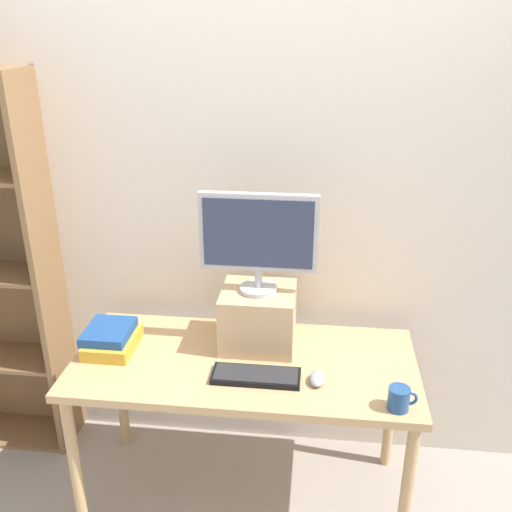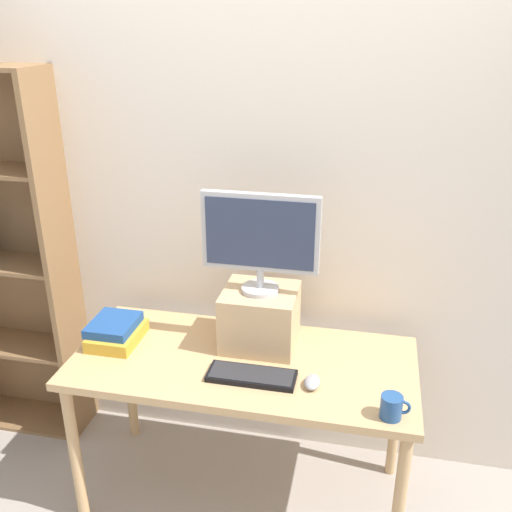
% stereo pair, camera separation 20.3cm
% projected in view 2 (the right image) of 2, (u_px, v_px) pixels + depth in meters
% --- Properties ---
extents(ground_plane, '(12.00, 12.00, 0.00)m').
position_uv_depth(ground_plane, '(244.00, 492.00, 2.78)').
color(ground_plane, '#9E9389').
extents(back_wall, '(7.00, 0.08, 2.60)m').
position_uv_depth(back_wall, '(265.00, 209.00, 2.69)').
color(back_wall, beige).
rests_on(back_wall, ground_plane).
extents(desk, '(1.49, 0.68, 0.77)m').
position_uv_depth(desk, '(243.00, 375.00, 2.51)').
color(desk, tan).
rests_on(desk, ground_plane).
extents(bookshelf_unit, '(0.68, 0.28, 1.94)m').
position_uv_depth(bookshelf_unit, '(4.00, 259.00, 2.93)').
color(bookshelf_unit, olive).
rests_on(bookshelf_unit, ground_plane).
extents(riser_box, '(0.32, 0.29, 0.27)m').
position_uv_depth(riser_box, '(260.00, 317.00, 2.55)').
color(riser_box, tan).
rests_on(riser_box, desk).
extents(computer_monitor, '(0.50, 0.16, 0.44)m').
position_uv_depth(computer_monitor, '(260.00, 237.00, 2.39)').
color(computer_monitor, '#B7B7BA').
rests_on(computer_monitor, riser_box).
extents(keyboard, '(0.36, 0.14, 0.02)m').
position_uv_depth(keyboard, '(252.00, 376.00, 2.34)').
color(keyboard, black).
rests_on(keyboard, desk).
extents(computer_mouse, '(0.06, 0.10, 0.04)m').
position_uv_depth(computer_mouse, '(312.00, 382.00, 2.29)').
color(computer_mouse, '#99999E').
rests_on(computer_mouse, desk).
extents(book_stack, '(0.22, 0.26, 0.10)m').
position_uv_depth(book_stack, '(116.00, 331.00, 2.60)').
color(book_stack, gold).
rests_on(book_stack, desk).
extents(coffee_mug, '(0.11, 0.08, 0.09)m').
position_uv_depth(coffee_mug, '(392.00, 407.00, 2.10)').
color(coffee_mug, '#234C84').
rests_on(coffee_mug, desk).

